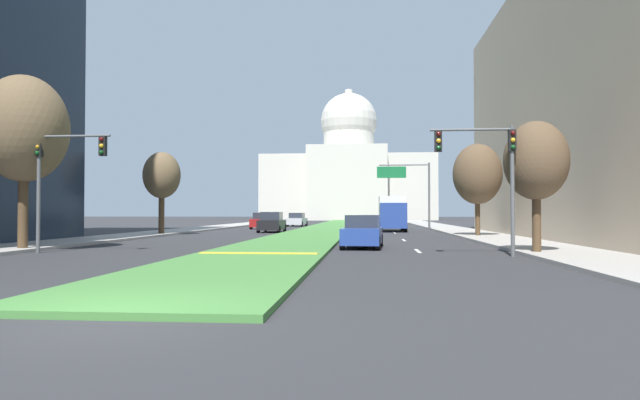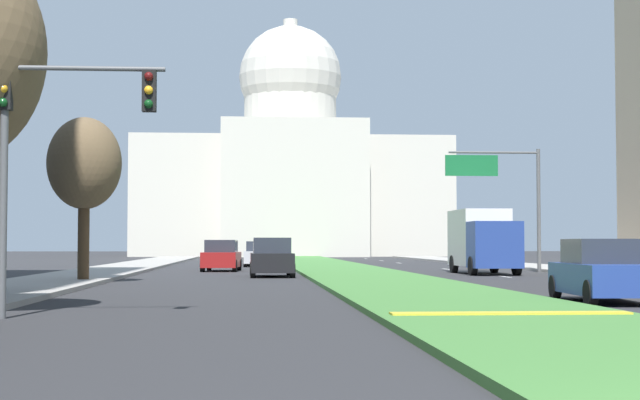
% 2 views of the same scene
% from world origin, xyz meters
% --- Properties ---
extents(ground_plane, '(260.00, 260.00, 0.00)m').
position_xyz_m(ground_plane, '(0.00, 58.74, 0.00)').
color(ground_plane, '#2B2B2D').
extents(grass_median, '(5.18, 105.74, 0.14)m').
position_xyz_m(grass_median, '(0.00, 52.87, 0.07)').
color(grass_median, '#427A38').
rests_on(grass_median, ground_plane).
extents(median_curb_nose, '(4.66, 0.50, 0.04)m').
position_xyz_m(median_curb_nose, '(0.00, 12.56, 0.16)').
color(median_curb_nose, gold).
rests_on(median_curb_nose, grass_median).
extents(lane_dashes_right, '(0.16, 77.53, 0.01)m').
position_xyz_m(lane_dashes_right, '(6.52, 51.69, 0.00)').
color(lane_dashes_right, silver).
rests_on(lane_dashes_right, ground_plane).
extents(sidewalk_left, '(4.00, 105.74, 0.15)m').
position_xyz_m(sidewalk_left, '(-12.45, 46.99, 0.07)').
color(sidewalk_left, '#9E9991').
rests_on(sidewalk_left, ground_plane).
extents(sidewalk_right, '(4.00, 105.74, 0.15)m').
position_xyz_m(sidewalk_right, '(12.45, 46.99, 0.07)').
color(sidewalk_right, '#9E9991').
rests_on(sidewalk_right, ground_plane).
extents(capitol_building, '(37.92, 25.86, 30.02)m').
position_xyz_m(capitol_building, '(0.00, 116.64, 9.85)').
color(capitol_building, beige).
rests_on(capitol_building, ground_plane).
extents(traffic_light_near_left, '(3.34, 0.35, 5.20)m').
position_xyz_m(traffic_light_near_left, '(-9.11, 13.91, 3.80)').
color(traffic_light_near_left, '#515456').
rests_on(traffic_light_near_left, ground_plane).
extents(overhead_guide_sign, '(5.08, 0.20, 6.50)m').
position_xyz_m(overhead_guide_sign, '(8.33, 44.55, 4.62)').
color(overhead_guide_sign, '#515456').
rests_on(overhead_guide_sign, ground_plane).
extents(street_tree_left_mid, '(2.82, 2.82, 6.33)m').
position_xyz_m(street_tree_left_mid, '(-11.34, 31.73, 4.50)').
color(street_tree_left_mid, '#4C3823').
rests_on(street_tree_left_mid, ground_plane).
extents(sedan_lead_stopped, '(2.11, 4.38, 1.62)m').
position_xyz_m(sedan_lead_stopped, '(4.01, 18.48, 0.77)').
color(sedan_lead_stopped, navy).
rests_on(sedan_lead_stopped, ground_plane).
extents(sedan_midblock, '(1.98, 4.38, 1.77)m').
position_xyz_m(sedan_midblock, '(-4.04, 38.46, 0.82)').
color(sedan_midblock, black).
rests_on(sedan_midblock, ground_plane).
extents(sedan_distant, '(2.17, 4.30, 1.70)m').
position_xyz_m(sedan_distant, '(-6.58, 47.75, 0.80)').
color(sedan_distant, maroon).
rests_on(sedan_distant, ground_plane).
extents(sedan_far_horizon, '(2.15, 4.46, 1.65)m').
position_xyz_m(sedan_far_horizon, '(-4.39, 58.31, 0.78)').
color(sedan_far_horizon, '#BCBCC1').
rests_on(sedan_far_horizon, ground_plane).
extents(box_truck_delivery, '(2.40, 6.40, 3.20)m').
position_xyz_m(box_truck_delivery, '(6.49, 41.82, 1.68)').
color(box_truck_delivery, navy).
rests_on(box_truck_delivery, ground_plane).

